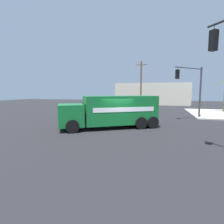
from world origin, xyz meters
The scene contains 5 objects.
ground_plane centered at (0.00, 0.00, 0.00)m, with size 100.00×100.00×0.00m, color black.
delivery_truck centered at (-0.66, 0.42, 1.42)m, with size 8.22×6.34×2.69m.
traffic_light_primary centered at (6.64, 7.47, 3.87)m, with size 3.14×3.09×5.66m.
utility_pole centered at (-0.55, 21.75, 4.59)m, with size 2.20×0.32×8.89m.
building_backdrop centered at (1.20, 30.27, 2.50)m, with size 16.72×6.00×5.01m, color beige.
Camera 1 is at (3.35, -14.22, 3.05)m, focal length 29.06 mm.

